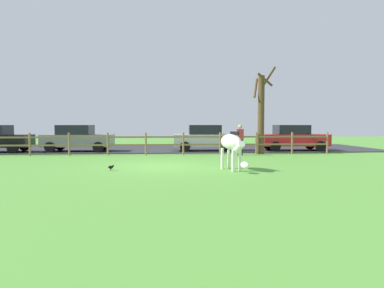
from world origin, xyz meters
name	(u,v)px	position (x,y,z in m)	size (l,w,h in m)	color
ground_plane	(161,166)	(0.00, 0.00, 0.00)	(60.00, 60.00, 0.00)	#549338
parking_asphalt	(163,149)	(0.00, 9.30, 0.03)	(28.00, 7.40, 0.05)	#2D2D33
paddock_fence	(146,142)	(-0.88, 5.00, 0.69)	(20.36, 0.11, 1.21)	olive
bare_tree	(261,112)	(5.50, 5.16, 2.35)	(1.28, 1.34, 4.82)	#513A23
zebra	(232,145)	(2.59, -1.43, 0.93)	(0.90, 1.87, 1.41)	white
crow_on_grass	(111,167)	(-1.78, -1.16, 0.13)	(0.22, 0.10, 0.20)	black
parked_car_red	(293,137)	(7.96, 6.84, 0.84)	(4.07, 2.02, 1.56)	red
parked_car_silver	(206,138)	(2.65, 7.04, 0.84)	(4.05, 1.98, 1.56)	#B7BABF
parked_car_grey	(78,138)	(-5.01, 7.14, 0.84)	(4.05, 1.98, 1.56)	slate
visitor_near_fence	(240,138)	(4.15, 4.42, 0.91)	(0.37, 0.24, 1.64)	#232847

